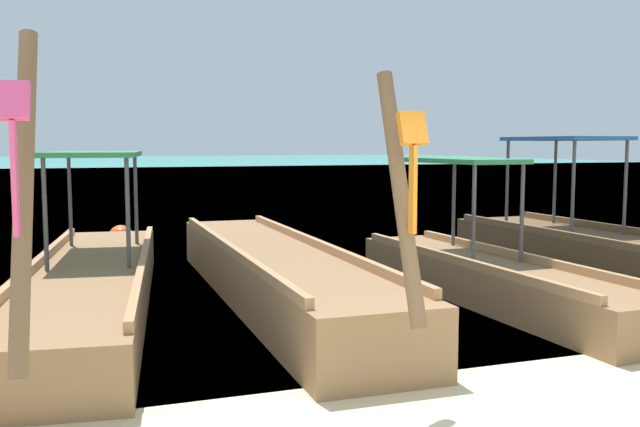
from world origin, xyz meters
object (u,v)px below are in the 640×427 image
(longtail_boat_blue_ribbon, at_px, (491,276))
(mooring_buoy_near, at_px, (121,237))
(longtail_boat_orange_ribbon, at_px, (275,274))
(longtail_boat_green_ribbon, at_px, (591,250))
(longtail_boat_pink_ribbon, at_px, (91,284))

(longtail_boat_blue_ribbon, height_order, mooring_buoy_near, longtail_boat_blue_ribbon)
(longtail_boat_orange_ribbon, distance_m, longtail_boat_blue_ribbon, 2.70)
(longtail_boat_orange_ribbon, bearing_deg, mooring_buoy_near, 106.65)
(longtail_boat_orange_ribbon, height_order, longtail_boat_green_ribbon, longtail_boat_green_ribbon)
(longtail_boat_orange_ribbon, xyz_separation_m, longtail_boat_green_ribbon, (4.98, 0.16, 0.03))
(longtail_boat_pink_ribbon, bearing_deg, longtail_boat_orange_ribbon, -3.43)
(longtail_boat_pink_ribbon, height_order, longtail_boat_orange_ribbon, longtail_boat_pink_ribbon)
(longtail_boat_orange_ribbon, distance_m, mooring_buoy_near, 5.37)
(mooring_buoy_near, bearing_deg, longtail_boat_pink_ribbon, -97.38)
(longtail_boat_orange_ribbon, relative_size, longtail_boat_green_ribbon, 1.27)
(longtail_boat_pink_ribbon, relative_size, longtail_boat_green_ribbon, 1.26)
(longtail_boat_green_ribbon, bearing_deg, mooring_buoy_near, 142.58)
(longtail_boat_pink_ribbon, relative_size, longtail_boat_orange_ribbon, 0.99)
(longtail_boat_blue_ribbon, relative_size, mooring_buoy_near, 12.24)
(longtail_boat_orange_ribbon, bearing_deg, longtail_boat_green_ribbon, 1.78)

